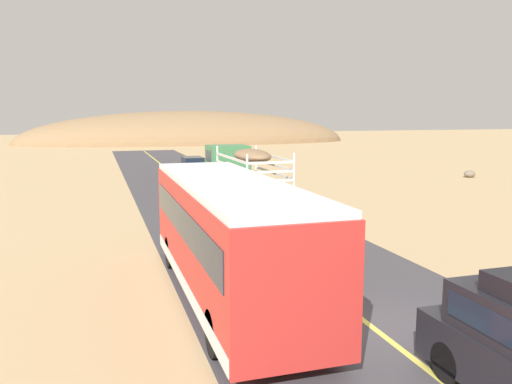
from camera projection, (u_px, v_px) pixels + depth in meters
The scene contains 8 objects.
ground_plane at pixel (376, 331), 11.92m from camera, with size 240.00×240.00×0.00m, color tan.
road_surface at pixel (376, 330), 11.92m from camera, with size 8.00×120.00×0.02m, color #423F44.
road_centre_line at pixel (376, 330), 11.92m from camera, with size 0.16×117.60×0.00m, color #D8CC4C.
livestock_truck at pixel (237, 166), 30.97m from camera, with size 2.53×9.70×3.02m.
bus at pixel (229, 235), 13.76m from camera, with size 2.54×10.00×3.21m.
car_far at pixel (193, 167), 41.30m from camera, with size 1.80×4.40×1.46m.
boulder_near_shoulder at pixel (470, 174), 40.18m from camera, with size 0.89×0.80×0.54m, color #756656.
distant_hill at pixel (189, 143), 87.25m from camera, with size 55.43×20.44×10.56m, color #8D6E4C.
Camera 1 is at (-5.97, -9.98, 4.96)m, focal length 36.38 mm.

